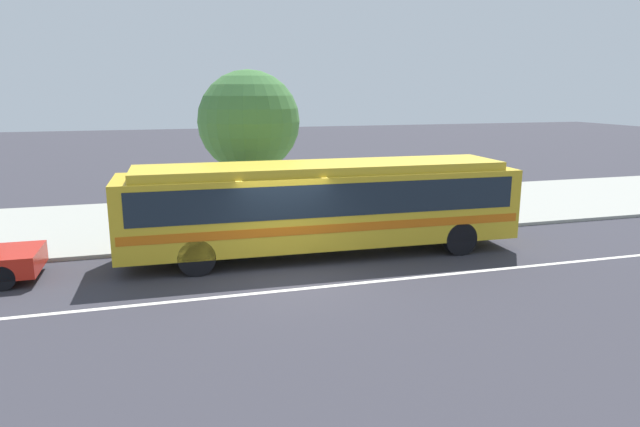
% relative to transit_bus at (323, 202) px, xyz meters
% --- Properties ---
extents(ground_plane, '(120.00, 120.00, 0.00)m').
position_rel_transit_bus_xyz_m(ground_plane, '(-1.45, -1.96, -1.60)').
color(ground_plane, '#34333B').
extents(sidewalk_slab, '(60.00, 8.00, 0.12)m').
position_rel_transit_bus_xyz_m(sidewalk_slab, '(-1.45, 5.35, -1.54)').
color(sidewalk_slab, '#9C9C92').
rests_on(sidewalk_slab, ground_plane).
extents(lane_stripe_center, '(56.00, 0.16, 0.01)m').
position_rel_transit_bus_xyz_m(lane_stripe_center, '(-1.45, -2.76, -1.59)').
color(lane_stripe_center, silver).
rests_on(lane_stripe_center, ground_plane).
extents(transit_bus, '(11.71, 2.80, 2.74)m').
position_rel_transit_bus_xyz_m(transit_bus, '(0.00, 0.00, 0.00)').
color(transit_bus, gold).
rests_on(transit_bus, ground_plane).
extents(pedestrian_waiting_near_sign, '(0.35, 0.35, 1.75)m').
position_rel_transit_bus_xyz_m(pedestrian_waiting_near_sign, '(4.34, 2.23, -0.45)').
color(pedestrian_waiting_near_sign, '#2A3A3F').
rests_on(pedestrian_waiting_near_sign, sidewalk_slab).
extents(street_tree_near_stop, '(3.55, 3.55, 5.41)m').
position_rel_transit_bus_xyz_m(street_tree_near_stop, '(-1.48, 4.14, 2.15)').
color(street_tree_near_stop, brown).
rests_on(street_tree_near_stop, sidewalk_slab).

